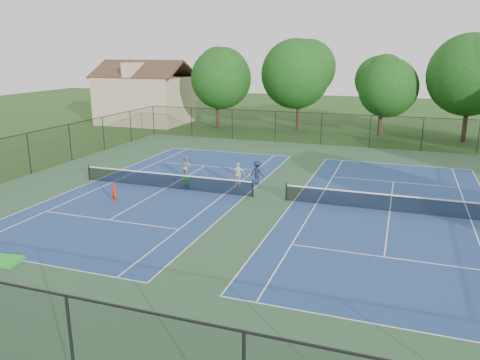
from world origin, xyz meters
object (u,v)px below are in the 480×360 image
(tree_back_d, at_px, (472,71))
(tree_back_c, at_px, (383,83))
(tree_back_a, at_px, (217,75))
(tree_back_b, at_px, (300,70))
(child_player, at_px, (114,193))
(ball_hopper, at_px, (187,181))
(bystander_a, at_px, (238,174))
(ball_crate, at_px, (187,186))
(clapboard_house, at_px, (145,98))
(bystander_b, at_px, (257,173))
(instructor, at_px, (186,167))

(tree_back_d, bearing_deg, tree_back_c, 172.87)
(tree_back_a, xyz_separation_m, tree_back_b, (9.00, 2.00, 0.56))
(tree_back_c, bearing_deg, child_player, -114.91)
(tree_back_a, bearing_deg, tree_back_c, 3.18)
(child_player, bearing_deg, ball_hopper, 78.34)
(bystander_a, distance_m, ball_crate, 3.46)
(tree_back_d, height_order, child_player, tree_back_d)
(tree_back_c, bearing_deg, bystander_a, -108.54)
(tree_back_a, height_order, tree_back_d, tree_back_d)
(clapboard_house, relative_size, ball_hopper, 29.42)
(tree_back_b, relative_size, ball_crate, 26.52)
(bystander_b, height_order, ball_crate, bystander_b)
(tree_back_b, distance_m, tree_back_d, 17.12)
(bystander_b, bearing_deg, ball_hopper, 49.39)
(bystander_b, bearing_deg, child_player, 63.18)
(tree_back_b, bearing_deg, tree_back_c, -6.34)
(bystander_a, xyz_separation_m, ball_hopper, (-3.00, -1.62, -0.30))
(tree_back_b, xyz_separation_m, bystander_b, (2.37, -23.19, -5.78))
(child_player, height_order, bystander_a, bystander_a)
(child_player, xyz_separation_m, instructor, (1.50, 6.55, 0.20))
(tree_back_a, height_order, child_player, tree_back_a)
(child_player, bearing_deg, bystander_a, 66.56)
(ball_hopper, bearing_deg, tree_back_b, 86.20)
(tree_back_b, bearing_deg, bystander_b, -84.16)
(tree_back_d, height_order, bystander_b, tree_back_d)
(bystander_b, relative_size, ball_hopper, 4.42)
(ball_crate, bearing_deg, tree_back_c, 66.49)
(child_player, distance_m, ball_crate, 4.99)
(tree_back_a, distance_m, ball_hopper, 25.32)
(clapboard_house, height_order, ball_crate, clapboard_house)
(tree_back_b, relative_size, clapboard_house, 0.93)
(instructor, relative_size, ball_crate, 4.17)
(tree_back_b, distance_m, bystander_b, 24.02)
(tree_back_c, height_order, clapboard_house, tree_back_c)
(clapboard_house, xyz_separation_m, ball_hopper, (17.30, -24.60, -2.60))
(instructor, xyz_separation_m, ball_crate, (1.17, -2.36, -0.63))
(bystander_a, bearing_deg, tree_back_d, -134.65)
(tree_back_c, height_order, bystander_a, tree_back_c)
(tree_back_d, relative_size, ball_crate, 27.40)
(tree_back_b, relative_size, bystander_b, 6.18)
(child_player, relative_size, bystander_a, 0.74)
(tree_back_b, xyz_separation_m, tree_back_c, (9.00, -1.00, -1.11))
(child_player, height_order, bystander_b, bystander_b)
(instructor, relative_size, ball_hopper, 4.30)
(tree_back_d, distance_m, bystander_a, 27.68)
(tree_back_b, bearing_deg, tree_back_a, -167.47)
(tree_back_c, relative_size, ball_hopper, 22.87)
(tree_back_b, xyz_separation_m, child_player, (-4.37, -29.79, -6.01))
(ball_crate, distance_m, ball_hopper, 0.34)
(instructor, distance_m, bystander_a, 4.23)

